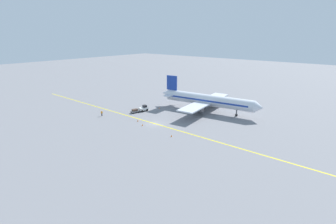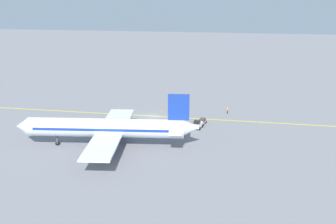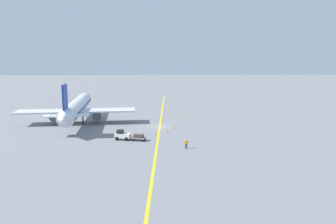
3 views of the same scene
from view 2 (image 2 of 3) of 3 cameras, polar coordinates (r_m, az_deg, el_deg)
name	(u,v)px [view 2 (image 2 of 3)]	position (r m, az deg, el deg)	size (l,w,h in m)	color
ground_plane	(152,116)	(94.46, -2.29, -0.60)	(400.00, 400.00, 0.00)	slate
apron_yellow_centreline	(152,116)	(94.46, -2.29, -0.60)	(0.40, 120.00, 0.01)	yellow
airplane_at_gate	(108,128)	(75.97, -8.75, -2.34)	(28.41, 35.54, 10.60)	silver
baggage_tug_white	(198,125)	(85.94, 4.32, -1.83)	(3.26, 2.31, 2.11)	white
baggage_cart_trailing	(202,121)	(88.96, 5.00, -1.28)	(2.85, 1.96, 1.24)	gray
ground_crew_worker	(228,110)	(97.12, 8.66, 0.28)	(0.57, 0.28, 1.68)	#23232D
traffic_cone_near_nose	(162,111)	(97.37, -0.94, 0.13)	(0.32, 0.32, 0.55)	orange
traffic_cone_mid_apron	(119,108)	(100.99, -7.09, 0.63)	(0.32, 0.32, 0.55)	orange
traffic_cone_by_wingtip	(185,135)	(81.25, 2.53, -3.41)	(0.32, 0.32, 0.55)	orange
traffic_cone_far_edge	(175,114)	(95.07, 1.07, -0.30)	(0.32, 0.32, 0.55)	orange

